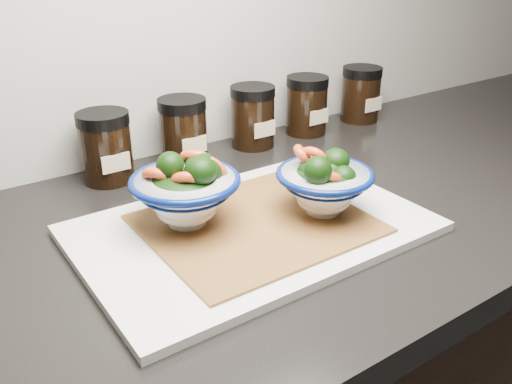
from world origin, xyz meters
TOP-DOWN VIEW (x-y plane):
  - countertop at (0.00, 1.45)m, footprint 3.50×0.60m
  - cutting_board at (-0.13, 1.42)m, footprint 0.45×0.30m
  - bamboo_mat at (-0.12, 1.41)m, footprint 0.28×0.24m
  - bowl_left at (-0.20, 1.46)m, footprint 0.14×0.14m
  - bowl_right at (-0.03, 1.39)m, footprint 0.13×0.13m
  - spice_jar_a at (-0.22, 1.69)m, footprint 0.08×0.08m
  - spice_jar_b at (-0.08, 1.69)m, footprint 0.08×0.08m
  - spice_jar_c at (0.06, 1.69)m, footprint 0.08×0.08m
  - spice_jar_d at (0.19, 1.69)m, footprint 0.08×0.08m
  - spice_jar_e at (0.33, 1.69)m, footprint 0.08×0.08m

SIDE VIEW (x-z plane):
  - countertop at x=0.00m, z-range 0.86..0.90m
  - cutting_board at x=-0.13m, z-range 0.90..0.91m
  - bamboo_mat at x=-0.12m, z-range 0.91..0.92m
  - spice_jar_a at x=-0.22m, z-range 0.90..1.01m
  - spice_jar_b at x=-0.08m, z-range 0.90..1.01m
  - spice_jar_c at x=0.06m, z-range 0.90..1.01m
  - spice_jar_d at x=0.19m, z-range 0.90..1.01m
  - spice_jar_e at x=0.33m, z-range 0.90..1.01m
  - bowl_right at x=-0.03m, z-range 0.91..1.01m
  - bowl_left at x=-0.20m, z-range 0.91..1.01m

